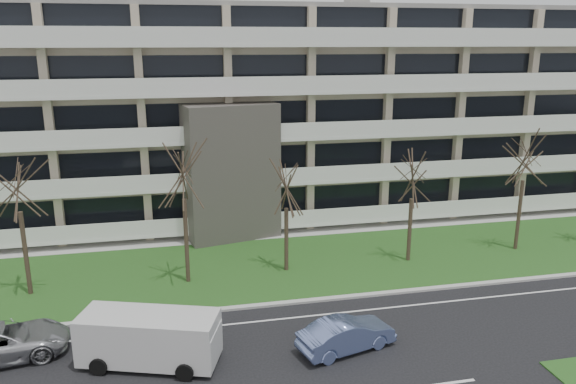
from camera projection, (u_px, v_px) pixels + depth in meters
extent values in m
cube|color=#26531B|center=(245.00, 268.00, 32.80)|extent=(90.00, 10.00, 0.06)
cube|color=#B2B2AD|center=(259.00, 306.00, 28.08)|extent=(90.00, 0.35, 0.12)
cube|color=#B2B2AD|center=(233.00, 237.00, 37.98)|extent=(90.00, 2.00, 0.08)
cube|color=white|center=(264.00, 321.00, 26.68)|extent=(90.00, 0.12, 0.01)
cube|color=tan|center=(220.00, 114.00, 42.63)|extent=(60.00, 12.00, 15.00)
cube|color=gray|center=(216.00, 8.00, 40.63)|extent=(60.50, 12.50, 0.30)
cube|color=#4C4742|center=(232.00, 173.00, 36.82)|extent=(6.39, 3.69, 9.00)
cube|color=black|center=(233.00, 210.00, 37.28)|extent=(4.92, 1.19, 3.50)
cube|color=black|center=(231.00, 204.00, 38.37)|extent=(58.00, 0.10, 1.80)
cube|color=white|center=(233.00, 228.00, 38.12)|extent=(58.00, 1.40, 0.22)
cube|color=white|center=(234.00, 222.00, 37.35)|extent=(58.00, 0.08, 1.00)
cube|color=black|center=(230.00, 161.00, 37.59)|extent=(58.00, 0.10, 1.80)
cube|color=white|center=(231.00, 185.00, 37.34)|extent=(58.00, 1.40, 0.22)
cube|color=white|center=(232.00, 178.00, 36.57)|extent=(58.00, 0.08, 1.00)
cube|color=black|center=(228.00, 116.00, 36.80)|extent=(58.00, 0.10, 1.80)
cube|color=white|center=(230.00, 140.00, 36.55)|extent=(58.00, 1.40, 0.22)
cube|color=white|center=(231.00, 133.00, 35.78)|extent=(58.00, 0.08, 1.00)
cube|color=black|center=(227.00, 69.00, 36.02)|extent=(58.00, 0.10, 1.80)
cube|color=white|center=(229.00, 94.00, 35.77)|extent=(58.00, 1.40, 0.22)
cube|color=white|center=(230.00, 85.00, 35.00)|extent=(58.00, 0.08, 1.00)
cube|color=black|center=(226.00, 21.00, 35.23)|extent=(58.00, 0.10, 1.80)
cube|color=white|center=(228.00, 45.00, 34.98)|extent=(58.00, 1.40, 0.22)
cube|color=white|center=(229.00, 35.00, 34.21)|extent=(58.00, 0.08, 1.00)
imported|color=#B0B2B7|center=(0.00, 342.00, 23.34)|extent=(5.77, 3.43, 1.50)
imported|color=#7084C3|center=(346.00, 335.00, 24.04)|extent=(4.55, 2.60, 1.42)
cube|color=silver|center=(149.00, 337.00, 22.89)|extent=(5.96, 3.76, 1.97)
cube|color=black|center=(148.00, 324.00, 22.74)|extent=(5.52, 3.48, 0.72)
cube|color=silver|center=(213.00, 344.00, 22.65)|extent=(0.98, 1.98, 1.24)
cylinder|color=black|center=(99.00, 366.00, 22.31)|extent=(0.77, 0.48, 0.72)
cylinder|color=black|center=(120.00, 340.00, 24.29)|extent=(0.77, 0.48, 0.72)
cylinder|color=black|center=(185.00, 372.00, 21.93)|extent=(0.77, 0.48, 0.72)
cylinder|color=black|center=(199.00, 345.00, 23.91)|extent=(0.77, 0.48, 0.72)
cylinder|color=#382B21|center=(26.00, 254.00, 28.87)|extent=(0.24, 0.24, 4.54)
cylinder|color=#382B21|center=(186.00, 241.00, 30.34)|extent=(0.24, 0.24, 4.77)
cylinder|color=#382B21|center=(286.00, 240.00, 32.03)|extent=(0.24, 0.24, 3.77)
cylinder|color=#382B21|center=(410.00, 230.00, 33.45)|extent=(0.24, 0.24, 3.90)
cylinder|color=#382B21|center=(519.00, 215.00, 35.22)|extent=(0.24, 0.24, 4.53)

